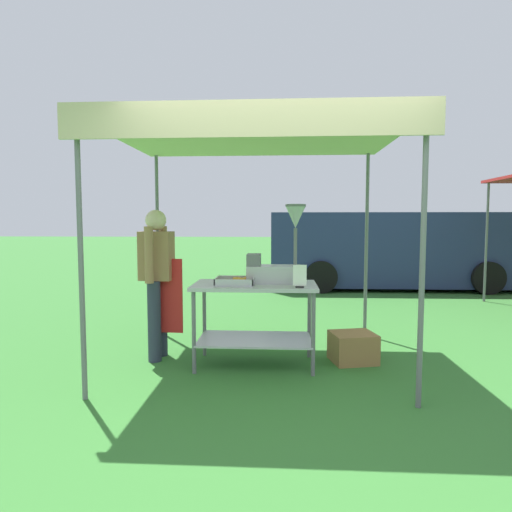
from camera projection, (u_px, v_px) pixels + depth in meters
ground_plane at (281, 289)px, 9.51m from camera, size 70.00×70.00×0.00m
stall_canopy at (255, 140)px, 4.36m from camera, size 2.94×2.40×2.40m
donut_cart at (255, 305)px, 4.40m from camera, size 1.26×0.68×0.85m
donut_tray at (236, 282)px, 4.32m from camera, size 0.39×0.32×0.07m
donut_fryer at (277, 259)px, 4.43m from camera, size 0.61×0.28×0.81m
menu_sign at (300, 278)px, 4.11m from camera, size 0.13×0.05×0.22m
vendor at (157, 276)px, 4.59m from camera, size 0.46×0.53×1.61m
supply_crate at (353, 347)px, 4.53m from camera, size 0.52×0.47×0.31m
van_navy at (392, 249)px, 9.78m from camera, size 5.53×2.15×1.69m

